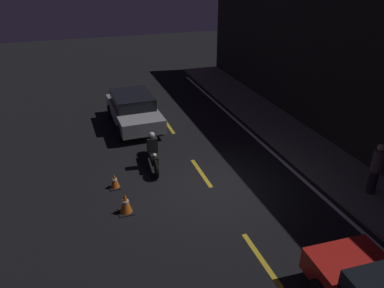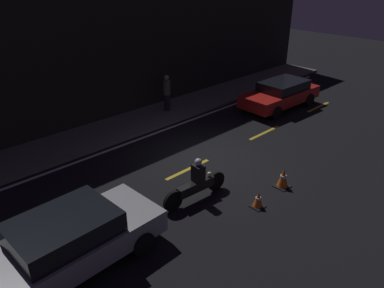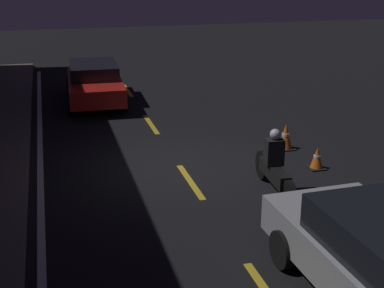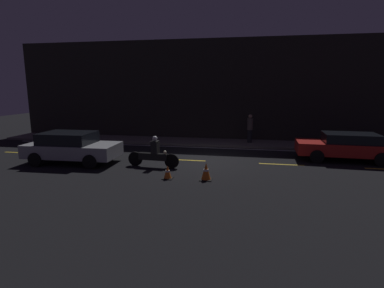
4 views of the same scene
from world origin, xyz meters
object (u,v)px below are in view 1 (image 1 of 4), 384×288
at_px(traffic_cone_near, 115,181).
at_px(traffic_cone_mid, 126,203).
at_px(motorcycle, 152,152).
at_px(pedestrian, 376,168).
at_px(hatchback_silver, 134,109).

bearing_deg(traffic_cone_near, traffic_cone_mid, 4.75).
relative_size(motorcycle, pedestrian, 1.37).
bearing_deg(motorcycle, hatchback_silver, -176.79).
bearing_deg(traffic_cone_mid, traffic_cone_near, -175.25).
distance_m(motorcycle, traffic_cone_near, 1.90).
bearing_deg(pedestrian, traffic_cone_mid, -102.09).
bearing_deg(pedestrian, motorcycle, -123.97).
xyz_separation_m(motorcycle, traffic_cone_near, (1.07, -1.54, -0.31)).
bearing_deg(pedestrian, hatchback_silver, -143.08).
xyz_separation_m(hatchback_silver, traffic_cone_near, (5.03, -1.62, -0.50)).
xyz_separation_m(traffic_cone_mid, pedestrian, (1.63, 7.60, 0.68)).
height_order(motorcycle, traffic_cone_mid, motorcycle).
height_order(hatchback_silver, pedestrian, pedestrian).
distance_m(hatchback_silver, motorcycle, 3.97).
bearing_deg(motorcycle, traffic_cone_mid, -24.99).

